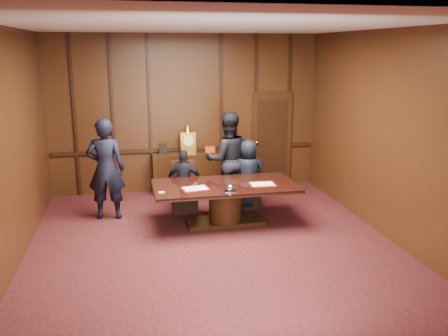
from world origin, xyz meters
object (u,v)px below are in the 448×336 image
object	(u,v)px
signatory_right	(248,174)
witness_left	(106,169)
signatory_left	(184,182)
witness_right	(228,159)
conference_table	(225,197)
sideboard	(188,171)

from	to	relation	value
signatory_right	witness_left	size ratio (longest dim) A/B	0.73
signatory_left	witness_right	size ratio (longest dim) A/B	0.65
conference_table	signatory_left	world-z (taller)	signatory_left
conference_table	witness_right	world-z (taller)	witness_right
sideboard	signatory_left	bearing A→B (deg)	-100.57
signatory_left	witness_right	distance (m)	1.02
conference_table	signatory_left	bearing A→B (deg)	129.09
conference_table	signatory_right	xyz separation A→B (m)	(0.65, 0.80, 0.20)
conference_table	signatory_right	distance (m)	1.05
conference_table	signatory_left	xyz separation A→B (m)	(-0.65, 0.80, 0.12)
conference_table	witness_right	distance (m)	1.19
sideboard	witness_left	xyz separation A→B (m)	(-1.74, -1.41, 0.49)
sideboard	witness_left	size ratio (longest dim) A/B	0.82
signatory_left	conference_table	bearing A→B (deg)	143.30
witness_left	signatory_right	bearing A→B (deg)	-172.20
signatory_right	conference_table	bearing A→B (deg)	58.27
witness_right	signatory_right	bearing A→B (deg)	144.90
conference_table	signatory_left	size ratio (longest dim) A/B	2.08
signatory_right	witness_left	world-z (taller)	witness_left
signatory_left	signatory_right	xyz separation A→B (m)	(1.30, 0.00, 0.08)
sideboard	signatory_left	size ratio (longest dim) A/B	1.27
signatory_left	witness_left	xyz separation A→B (m)	(-1.48, -0.05, 0.34)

